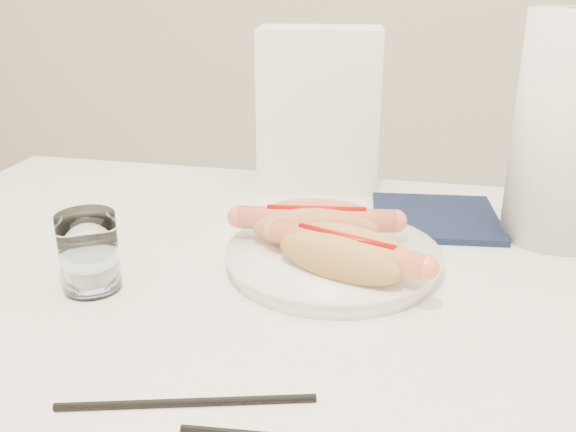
% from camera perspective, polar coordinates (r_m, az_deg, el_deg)
% --- Properties ---
extents(table, '(1.20, 0.80, 0.75)m').
position_cam_1_polar(table, '(0.76, 1.54, -10.07)').
color(table, white).
rests_on(table, ground).
extents(plate, '(0.29, 0.29, 0.02)m').
position_cam_1_polar(plate, '(0.77, 3.98, -3.93)').
color(plate, white).
rests_on(plate, table).
extents(hotdog_left, '(0.19, 0.09, 0.05)m').
position_cam_1_polar(hotdog_left, '(0.77, 2.53, -0.81)').
color(hotdog_left, '#CA8251').
rests_on(hotdog_left, plate).
extents(hotdog_right, '(0.18, 0.12, 0.05)m').
position_cam_1_polar(hotdog_right, '(0.70, 5.11, -3.39)').
color(hotdog_right, tan).
rests_on(hotdog_right, plate).
extents(water_glass, '(0.06, 0.06, 0.09)m').
position_cam_1_polar(water_glass, '(0.74, -17.26, -3.09)').
color(water_glass, white).
rests_on(water_glass, table).
extents(chopstick_near, '(0.21, 0.06, 0.01)m').
position_cam_1_polar(chopstick_near, '(0.55, -9.01, -16.03)').
color(chopstick_near, black).
rests_on(chopstick_near, table).
extents(napkin_box, '(0.20, 0.13, 0.25)m').
position_cam_1_polar(napkin_box, '(1.02, 2.79, 9.45)').
color(napkin_box, silver).
rests_on(napkin_box, table).
extents(navy_napkin, '(0.19, 0.19, 0.01)m').
position_cam_1_polar(navy_napkin, '(0.93, 12.94, -0.13)').
color(navy_napkin, '#101833').
rests_on(navy_napkin, table).
extents(paper_towel_roll, '(0.16, 0.16, 0.29)m').
position_cam_1_polar(paper_towel_roll, '(0.88, 23.50, 7.03)').
color(paper_towel_roll, silver).
rests_on(paper_towel_roll, table).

